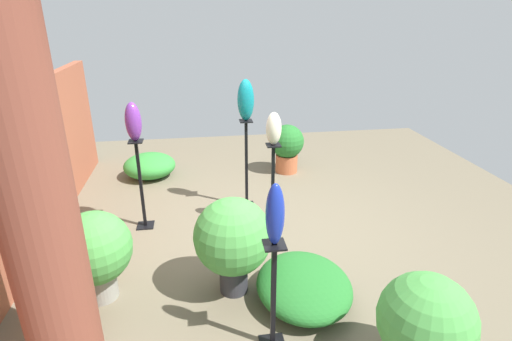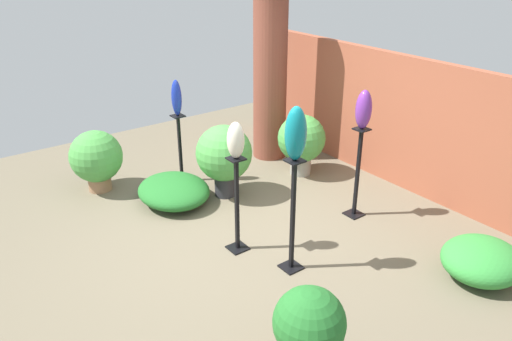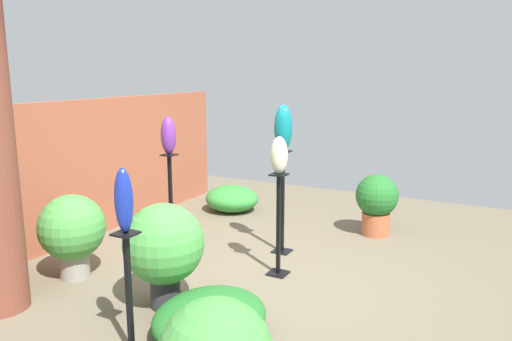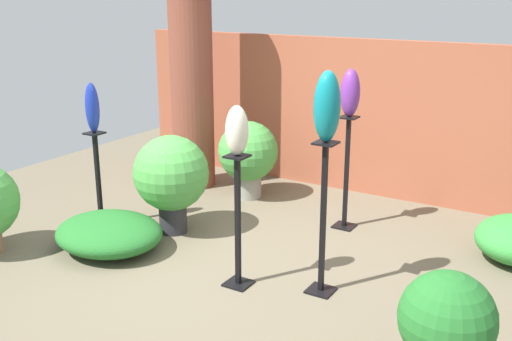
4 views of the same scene
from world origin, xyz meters
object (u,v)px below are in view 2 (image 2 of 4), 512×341
Objects in this scene: brick_pillar at (270,69)px; potted_plant_near_pillar at (224,155)px; pedestal_violet at (357,177)px; potted_plant_mid_left at (309,330)px; pedestal_teal at (293,221)px; potted_plant_walkway_edge at (301,140)px; art_vase_violet at (364,110)px; pedestal_ivory at (237,209)px; art_vase_cobalt at (177,98)px; art_vase_teal at (296,134)px; pedestal_cobalt at (180,152)px; art_vase_ivory at (236,140)px; potted_plant_front_right at (96,158)px.

brick_pillar is 1.65m from potted_plant_near_pillar.
pedestal_violet is 1.40× the size of potted_plant_mid_left.
pedestal_teal is 2.27m from potted_plant_walkway_edge.
potted_plant_mid_left is (1.49, -2.11, -0.88)m from art_vase_violet.
art_vase_cobalt is at bearing 169.44° from pedestal_ivory.
art_vase_teal is 1.71m from potted_plant_mid_left.
pedestal_cobalt is at bearing -118.80° from potted_plant_walkway_edge.
art_vase_violet is at bearing 105.65° from pedestal_teal.
art_vase_cobalt is at bearing -149.97° from art_vase_violet.
art_vase_violet is at bearing 30.03° from art_vase_cobalt.
pedestal_ivory is 1.12× the size of potted_plant_near_pillar.
art_vase_cobalt is 0.55× the size of potted_plant_walkway_edge.
pedestal_ivory is at bearing 161.93° from potted_plant_mid_left.
potted_plant_walkway_edge is at bearing 136.34° from pedestal_teal.
brick_pillar reaches higher than art_vase_teal.
brick_pillar is 5.65× the size of art_vase_cobalt.
art_vase_ivory reaches higher than pedestal_violet.
art_vase_cobalt is (-1.84, 0.34, 0.69)m from pedestal_ivory.
potted_plant_near_pillar is at bearing -61.15° from brick_pillar.
art_vase_ivory is 0.79× the size of art_vase_cobalt.
art_vase_violet is 0.56× the size of potted_plant_mid_left.
art_vase_teal is at bearing -11.26° from potted_plant_near_pillar.
art_vase_violet is (2.08, 1.20, 0.15)m from art_vase_cobalt.
art_vase_violet is at bearing 35.29° from potted_plant_near_pillar.
pedestal_ivory is 1.27m from potted_plant_near_pillar.
pedestal_ivory reaches higher than potted_plant_walkway_edge.
art_vase_ivory is 0.46× the size of potted_plant_front_right.
potted_plant_mid_left is at bearing 1.42° from potted_plant_front_right.
art_vase_violet reaches higher than art_vase_ivory.
potted_plant_near_pillar reaches higher than potted_plant_mid_left.
pedestal_violet reaches higher than pedestal_ivory.
brick_pillar is at bearing 171.25° from art_vase_violet.
art_vase_violet is 0.54× the size of potted_plant_front_right.
pedestal_violet is 1.30m from potted_plant_walkway_edge.
pedestal_teal is 1.57m from art_vase_violet.
pedestal_ivory is at bearing -10.56° from art_vase_cobalt.
art_vase_violet is 2.73m from potted_plant_mid_left.
art_vase_violet is 0.86× the size of art_vase_teal.
art_vase_teal is at bearing -74.35° from pedestal_violet.
art_vase_teal is (0.00, -0.00, 0.90)m from pedestal_teal.
art_vase_teal is at bearing -33.75° from brick_pillar.
art_vase_ivory reaches higher than potted_plant_mid_left.
pedestal_teal is 1.52× the size of potted_plant_mid_left.
pedestal_ivory is at bearing -98.84° from pedestal_violet.
potted_plant_near_pillar is (-1.12, 0.58, 0.08)m from pedestal_ivory.
art_vase_ivory is 1.99m from potted_plant_mid_left.
pedestal_teal is (2.44, -0.11, 0.12)m from pedestal_cobalt.
art_vase_cobalt reaches higher than pedestal_ivory.
art_vase_violet reaches higher than potted_plant_front_right.
pedestal_cobalt is at bearing -161.64° from potted_plant_near_pillar.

